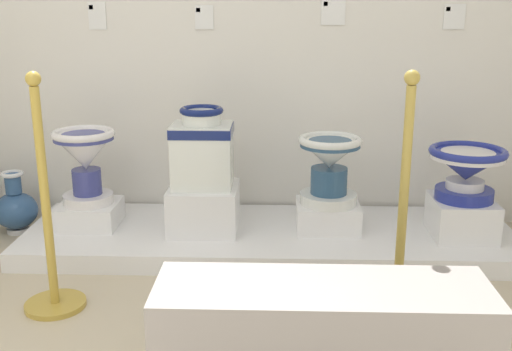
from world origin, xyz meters
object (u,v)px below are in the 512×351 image
(plinth_block_pale_glazed, at_px, (328,216))
(info_placard_third, at_px, (333,12))
(plinth_block_tall_cobalt, at_px, (462,217))
(info_placard_fourth, at_px, (454,16))
(plinth_block_central_ornate, at_px, (90,214))
(plinth_block_slender_white, at_px, (204,208))
(antique_toilet_pale_glazed, at_px, (330,162))
(museum_bench, at_px, (321,338))
(antique_toilet_slender_white, at_px, (202,147))
(info_placard_first, at_px, (97,15))
(stanchion_post_near_right, at_px, (400,251))
(info_placard_second, at_px, (204,17))
(antique_toilet_tall_cobalt, at_px, (467,167))
(decorative_vase_corner, at_px, (16,208))
(stanchion_post_near_left, at_px, (50,244))
(antique_toilet_central_ornate, at_px, (85,156))

(plinth_block_pale_glazed, xyz_separation_m, info_placard_third, (0.03, 0.41, 1.10))
(plinth_block_tall_cobalt, bearing_deg, info_placard_fourth, 89.72)
(plinth_block_central_ornate, relative_size, info_placard_fourth, 2.35)
(info_placard_fourth, bearing_deg, plinth_block_slender_white, -162.45)
(antique_toilet_pale_glazed, distance_m, museum_bench, 1.37)
(plinth_block_slender_white, relative_size, antique_toilet_slender_white, 0.85)
(info_placard_first, relative_size, stanchion_post_near_right, 0.15)
(antique_toilet_slender_white, relative_size, info_placard_first, 2.79)
(plinth_block_pale_glazed, relative_size, stanchion_post_near_right, 0.32)
(plinth_block_slender_white, xyz_separation_m, info_placard_third, (0.72, 0.45, 1.05))
(info_placard_second, bearing_deg, museum_bench, -71.29)
(info_placard_third, distance_m, museum_bench, 2.05)
(plinth_block_central_ornate, relative_size, info_placard_first, 2.10)
(antique_toilet_tall_cobalt, distance_m, info_placard_second, 1.69)
(plinth_block_central_ornate, distance_m, museum_bench, 1.81)
(antique_toilet_tall_cobalt, xyz_separation_m, decorative_vase_corner, (-2.55, 0.22, -0.34))
(plinth_block_pale_glazed, distance_m, plinth_block_tall_cobalt, 0.72)
(info_placard_third, height_order, stanchion_post_near_right, info_placard_third)
(antique_toilet_tall_cobalt, relative_size, decorative_vase_corner, 1.08)
(stanchion_post_near_left, distance_m, stanchion_post_near_right, 1.53)
(info_placard_second, relative_size, stanchion_post_near_right, 0.13)
(antique_toilet_tall_cobalt, height_order, info_placard_third, info_placard_third)
(plinth_block_central_ornate, height_order, museum_bench, museum_bench)
(antique_toilet_central_ornate, bearing_deg, antique_toilet_tall_cobalt, -2.33)
(plinth_block_slender_white, xyz_separation_m, decorative_vase_corner, (-1.14, 0.17, -0.08))
(stanchion_post_near_right, bearing_deg, antique_toilet_pale_glazed, 107.42)
(info_placard_third, bearing_deg, museum_bench, -95.03)
(plinth_block_slender_white, xyz_separation_m, plinth_block_tall_cobalt, (1.41, -0.04, -0.02))
(antique_toilet_tall_cobalt, height_order, info_placard_first, info_placard_first)
(plinth_block_central_ornate, height_order, info_placard_second, info_placard_second)
(info_placard_second, xyz_separation_m, stanchion_post_near_left, (-0.56, -1.18, -0.94))
(museum_bench, bearing_deg, antique_toilet_slender_white, 113.46)
(antique_toilet_tall_cobalt, xyz_separation_m, stanchion_post_near_right, (-0.47, -0.70, -0.19))
(plinth_block_pale_glazed, relative_size, stanchion_post_near_left, 0.33)
(plinth_block_central_ornate, distance_m, antique_toilet_pale_glazed, 1.38)
(info_placard_second, bearing_deg, antique_toilet_slender_white, -86.51)
(plinth_block_tall_cobalt, bearing_deg, plinth_block_pale_glazed, 173.96)
(info_placard_first, relative_size, stanchion_post_near_left, 0.15)
(plinth_block_central_ornate, height_order, info_placard_third, info_placard_third)
(plinth_block_pale_glazed, distance_m, info_placard_first, 1.77)
(antique_toilet_pale_glazed, xyz_separation_m, info_placard_third, (0.03, 0.41, 0.79))
(museum_bench, bearing_deg, antique_toilet_central_ornate, 132.36)
(antique_toilet_pale_glazed, distance_m, info_placard_second, 1.12)
(stanchion_post_near_right, bearing_deg, info_placard_second, 128.85)
(stanchion_post_near_right, bearing_deg, antique_toilet_slender_white, 141.30)
(stanchion_post_near_left, height_order, museum_bench, stanchion_post_near_left)
(antique_toilet_central_ornate, xyz_separation_m, stanchion_post_near_right, (1.59, -0.79, -0.21))
(antique_toilet_slender_white, relative_size, stanchion_post_near_left, 0.41)
(plinth_block_pale_glazed, height_order, info_placard_second, info_placard_second)
(plinth_block_central_ornate, distance_m, info_placard_third, 1.81)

